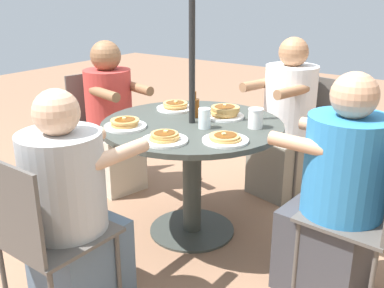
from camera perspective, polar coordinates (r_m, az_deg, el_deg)
name	(u,v)px	position (r m, az deg, el deg)	size (l,w,h in m)	color
ground_plane	(192,230)	(3.03, 0.00, -10.89)	(12.00, 12.00, 0.00)	#8C664C
patio_table	(192,146)	(2.77, 0.00, -0.22)	(1.11, 1.11, 0.74)	#383D38
umbrella_pole	(192,39)	(2.63, 0.00, 13.16)	(0.04, 0.04, 2.48)	black
patio_chair_north	(100,120)	(3.66, -11.57, 2.95)	(0.53, 0.53, 0.88)	#514C47
diner_north	(112,123)	(3.52, -10.16, 2.61)	(0.44, 0.56, 1.16)	beige
patio_chair_east	(40,231)	(2.11, -18.70, -10.45)	(0.45, 0.45, 0.88)	#514C47
diner_east	(72,217)	(2.20, -14.94, -8.96)	(0.57, 0.38, 1.12)	slate
patio_chair_south	(371,212)	(2.32, 21.77, -8.03)	(0.47, 0.47, 0.88)	#514C47
diner_south	(336,200)	(2.36, 17.80, -6.75)	(0.42, 0.54, 1.17)	#3D3D42
patio_chair_west	(300,124)	(3.59, 13.51, 2.46)	(0.53, 0.53, 0.88)	#514C47
diner_west	(286,126)	(3.45, 11.83, 2.31)	(0.58, 0.48, 1.19)	gray
pancake_plate_a	(165,138)	(2.39, -3.48, 0.74)	(0.25, 0.25, 0.06)	white
pancake_plate_b	(175,107)	(3.02, -2.15, 4.78)	(0.25, 0.25, 0.06)	white
pancake_plate_c	(225,113)	(2.84, 4.17, 4.01)	(0.25, 0.25, 0.08)	white
pancake_plate_d	(225,139)	(2.39, 4.23, 0.65)	(0.25, 0.25, 0.05)	white
pancake_plate_e	(125,124)	(2.65, -8.51, 2.49)	(0.25, 0.25, 0.06)	white
syrup_bottle	(194,107)	(2.83, 0.25, 4.70)	(0.09, 0.07, 0.16)	brown
coffee_cup	(256,118)	(2.64, 8.08, 3.27)	(0.09, 0.09, 0.12)	white
drinking_glass_a	(205,118)	(2.61, 1.60, 3.27)	(0.07, 0.07, 0.12)	silver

